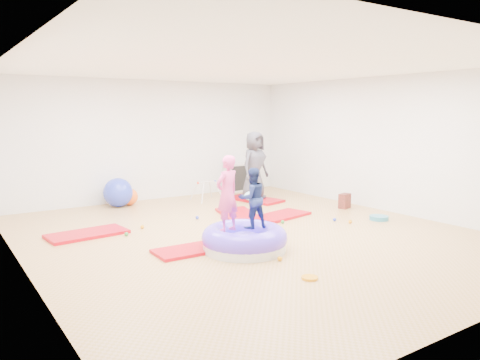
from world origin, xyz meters
TOP-DOWN VIEW (x-y plane):
  - room at (0.00, 0.00)m, footprint 7.01×8.01m
  - gym_mat_front_left at (-1.26, -0.31)m, footprint 1.16×0.60m
  - gym_mat_mid_left at (-2.31, 1.48)m, footprint 1.34×0.76m
  - gym_mat_center_back at (0.65, 1.32)m, footprint 0.99×1.42m
  - gym_mat_right at (1.32, 0.78)m, footprint 1.29×0.84m
  - gym_mat_rear_right at (1.89, 2.48)m, footprint 0.95×1.43m
  - inflatable_cushion at (-0.59, -0.70)m, footprint 1.29×1.29m
  - child_pink at (-0.86, -0.65)m, footprint 0.46×0.36m
  - child_navy at (-0.45, -0.69)m, footprint 0.48×0.40m
  - adult_caregiver at (1.87, 2.48)m, footprint 0.87×0.69m
  - infant at (1.66, 2.26)m, footprint 0.39×0.39m
  - ball_pit_balls at (0.05, 0.23)m, footprint 3.86×2.98m
  - exercise_ball_blue at (-1.04, 3.55)m, footprint 0.64×0.64m
  - exercise_ball_orange at (-0.76, 3.60)m, footprint 0.38×0.38m
  - infant_play_gym at (0.89, 3.02)m, footprint 0.61×0.58m
  - cube_shelf at (2.29, 3.79)m, footprint 0.74×0.37m
  - balance_disc at (2.70, -0.49)m, footprint 0.36×0.36m
  - backpack at (2.98, 0.68)m, footprint 0.31×0.24m
  - yellow_toy at (-0.61, -2.17)m, footprint 0.21×0.21m

SIDE VIEW (x-z plane):
  - yellow_toy at x=-0.61m, z-range 0.00..0.03m
  - gym_mat_front_left at x=-1.26m, z-range 0.00..0.05m
  - gym_mat_right at x=1.32m, z-range 0.00..0.05m
  - gym_mat_mid_left at x=-2.31m, z-range 0.00..0.05m
  - gym_mat_center_back at x=0.65m, z-range 0.00..0.05m
  - gym_mat_rear_right at x=1.89m, z-range 0.00..0.05m
  - ball_pit_balls at x=0.05m, z-range 0.00..0.07m
  - balance_disc at x=2.70m, z-range 0.00..0.08m
  - inflatable_cushion at x=-0.59m, z-range -0.04..0.36m
  - backpack at x=2.98m, z-range 0.00..0.32m
  - infant at x=1.66m, z-range 0.06..0.28m
  - exercise_ball_orange at x=-0.76m, z-range 0.00..0.38m
  - infant_play_gym at x=0.89m, z-range 0.08..0.55m
  - exercise_ball_blue at x=-1.04m, z-range 0.00..0.64m
  - cube_shelf at x=2.29m, z-range 0.00..0.74m
  - child_navy at x=-0.45m, z-range 0.37..1.29m
  - adult_caregiver at x=1.87m, z-range 0.05..1.62m
  - child_pink at x=-0.86m, z-range 0.37..1.49m
  - room at x=0.00m, z-range 0.00..2.80m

